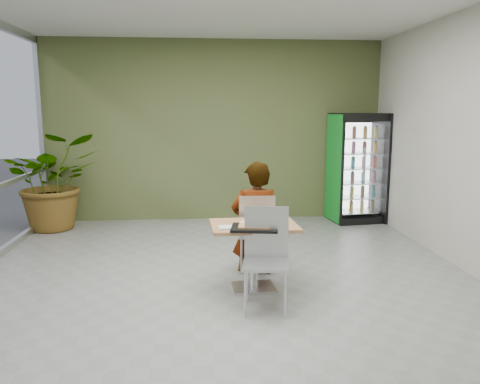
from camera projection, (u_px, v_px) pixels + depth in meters
name	position (u px, v px, depth m)	size (l,w,h in m)	color
ground	(225.00, 290.00, 5.20)	(7.00, 7.00, 0.00)	gray
room_envelope	(224.00, 146.00, 4.93)	(6.00, 7.00, 3.20)	beige
dining_table	(254.00, 243.00, 5.12)	(0.96, 0.70, 0.75)	#A76847
chair_far	(256.00, 227.00, 5.68)	(0.44, 0.45, 0.97)	#B7BABC
chair_near	(266.00, 249.00, 4.69)	(0.51, 0.52, 1.01)	#B7BABC
seated_woman	(256.00, 229.00, 5.74)	(0.62, 0.40, 1.67)	black
pizza_plate	(251.00, 222.00, 5.09)	(0.34, 0.30, 0.03)	silver
soda_cup	(268.00, 216.00, 5.12)	(0.09, 0.09, 0.16)	silver
napkin_stack	(226.00, 228.00, 4.89)	(0.15, 0.15, 0.02)	silver
cafeteria_tray	(255.00, 228.00, 4.85)	(0.48, 0.35, 0.03)	black
beverage_fridge	(357.00, 168.00, 8.29)	(0.96, 0.78, 1.92)	black
potted_plant	(54.00, 181.00, 7.77)	(1.45, 1.25, 1.61)	#3C6F2C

